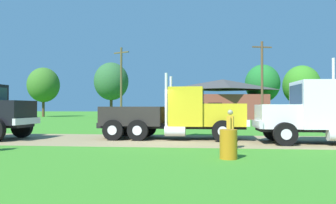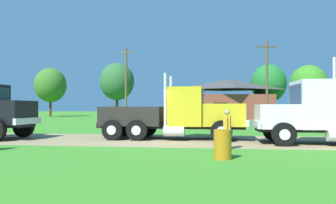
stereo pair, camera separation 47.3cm
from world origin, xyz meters
name	(u,v)px [view 1 (the left image)]	position (x,y,z in m)	size (l,w,h in m)	color
ground_plane	(149,140)	(0.00, 0.00, 0.00)	(200.00, 200.00, 0.00)	#3A8124
dirt_track	(149,140)	(0.00, 0.00, 0.00)	(120.00, 6.00, 0.01)	#8F7D56
truck_foreground_white	(175,115)	(1.24, 0.68, 1.23)	(7.69, 2.88, 3.34)	black
truck_near_left	(332,115)	(8.53, -0.71, 1.32)	(7.03, 2.72, 4.02)	black
visitor_standing_near	(230,128)	(3.78, -3.25, 0.82)	(0.32, 0.59, 1.55)	gold
visitor_far_side	(326,117)	(10.53, 5.63, 1.01)	(0.55, 0.49, 1.82)	#264C8C
steel_barrel	(228,144)	(3.53, -5.70, 0.47)	(0.56, 0.56, 0.94)	#B27214
shed_building	(223,100)	(5.46, 30.27, 2.67)	(12.54, 8.11, 5.50)	brown
utility_pole_near	(121,82)	(-6.95, 21.95, 4.60)	(2.03, 1.11, 8.70)	brown
utility_pole_far	(262,79)	(8.97, 19.77, 4.58)	(2.15, 0.74, 8.65)	brown
tree_left	(43,85)	(-23.88, 36.43, 5.32)	(5.27, 5.27, 8.23)	#513823
tree_mid	(111,81)	(-11.36, 33.25, 5.56)	(5.27, 5.27, 8.48)	#513823
tree_right	(262,84)	(11.45, 33.90, 5.10)	(5.11, 5.11, 7.93)	#513823
tree_far_right	(301,86)	(17.68, 36.17, 4.92)	(5.58, 5.58, 8.00)	#513823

